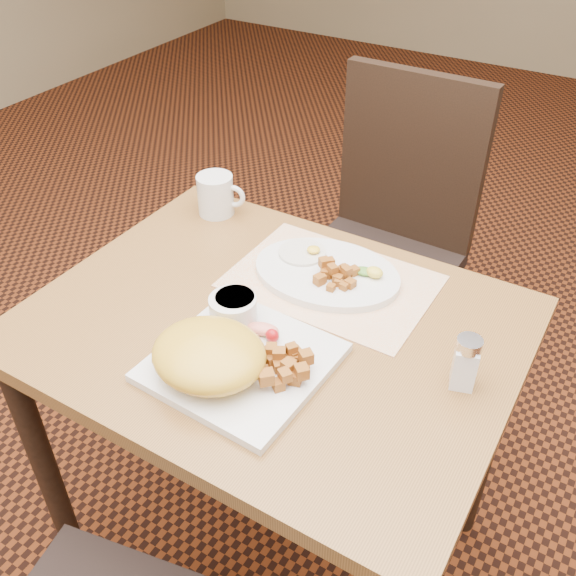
# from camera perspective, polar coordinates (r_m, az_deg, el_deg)

# --- Properties ---
(ground) EXTENTS (8.00, 8.00, 0.00)m
(ground) POSITION_cam_1_polar(r_m,az_deg,el_deg) (1.79, -1.08, -21.58)
(ground) COLOR black
(ground) RESTS_ON ground
(table) EXTENTS (0.90, 0.70, 0.75)m
(table) POSITION_cam_1_polar(r_m,az_deg,el_deg) (1.28, -1.41, -6.67)
(table) COLOR brown
(table) RESTS_ON ground
(chair_far) EXTENTS (0.43, 0.44, 0.97)m
(chair_far) POSITION_cam_1_polar(r_m,az_deg,el_deg) (1.88, 8.90, 5.00)
(chair_far) COLOR black
(chair_far) RESTS_ON ground
(placemat) EXTENTS (0.40, 0.28, 0.00)m
(placemat) POSITION_cam_1_polar(r_m,az_deg,el_deg) (1.31, 3.89, 0.58)
(placemat) COLOR white
(placemat) RESTS_ON table
(plate_square) EXTENTS (0.29, 0.29, 0.02)m
(plate_square) POSITION_cam_1_polar(r_m,az_deg,el_deg) (1.12, -4.09, -6.60)
(plate_square) COLOR silver
(plate_square) RESTS_ON table
(plate_oval) EXTENTS (0.33, 0.26, 0.02)m
(plate_oval) POSITION_cam_1_polar(r_m,az_deg,el_deg) (1.31, 3.47, 1.33)
(plate_oval) COLOR silver
(plate_oval) RESTS_ON placemat
(hollandaise_mound) EXTENTS (0.20, 0.18, 0.07)m
(hollandaise_mound) POSITION_cam_1_polar(r_m,az_deg,el_deg) (1.08, -7.09, -5.92)
(hollandaise_mound) COLOR gold
(hollandaise_mound) RESTS_ON plate_square
(ramekin) EXTENTS (0.09, 0.09, 0.05)m
(ramekin) POSITION_cam_1_polar(r_m,az_deg,el_deg) (1.18, -4.89, -1.79)
(ramekin) COLOR silver
(ramekin) RESTS_ON plate_square
(garnish_sq) EXTENTS (0.07, 0.04, 0.03)m
(garnish_sq) POSITION_cam_1_polar(r_m,az_deg,el_deg) (1.15, -1.96, -3.84)
(garnish_sq) COLOR #387223
(garnish_sq) RESTS_ON plate_square
(fried_egg) EXTENTS (0.10, 0.10, 0.02)m
(fried_egg) POSITION_cam_1_polar(r_m,az_deg,el_deg) (1.35, 1.41, 3.23)
(fried_egg) COLOR white
(fried_egg) RESTS_ON plate_oval
(garnish_ov) EXTENTS (0.06, 0.04, 0.02)m
(garnish_ov) POSITION_cam_1_polar(r_m,az_deg,el_deg) (1.30, 7.34, 1.44)
(garnish_ov) COLOR #387223
(garnish_ov) RESTS_ON plate_oval
(salt_shaker) EXTENTS (0.05, 0.05, 0.10)m
(salt_shaker) POSITION_cam_1_polar(r_m,az_deg,el_deg) (1.09, 15.49, -6.35)
(salt_shaker) COLOR white
(salt_shaker) RESTS_ON table
(coffee_mug) EXTENTS (0.11, 0.08, 0.10)m
(coffee_mug) POSITION_cam_1_polar(r_m,az_deg,el_deg) (1.52, -6.38, 8.23)
(coffee_mug) COLOR silver
(coffee_mug) RESTS_ON table
(home_fries_sq) EXTENTS (0.11, 0.12, 0.04)m
(home_fries_sq) POSITION_cam_1_polar(r_m,az_deg,el_deg) (1.08, -0.30, -6.79)
(home_fries_sq) COLOR #A95F1B
(home_fries_sq) RESTS_ON plate_square
(home_fries_ov) EXTENTS (0.09, 0.09, 0.03)m
(home_fries_ov) POSITION_cam_1_polar(r_m,az_deg,el_deg) (1.28, 4.18, 1.28)
(home_fries_ov) COLOR #A95F1B
(home_fries_ov) RESTS_ON plate_oval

